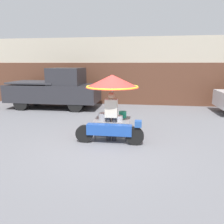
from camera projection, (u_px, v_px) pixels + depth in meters
The scene contains 5 objects.
ground_plane at pixel (107, 145), 6.45m from camera, with size 36.00×36.00×0.00m, color slate.
shopfront_building at pixel (127, 71), 13.48m from camera, with size 28.00×2.06×3.82m.
vendor_motorcycle_cart at pixel (112, 91), 6.79m from camera, with size 2.06×1.67×2.02m.
vendor_person at pixel (111, 114), 6.68m from camera, with size 0.38×0.22×1.51m.
pickup_truck at pixel (56, 89), 11.61m from camera, with size 4.83×1.90×2.13m.
Camera 1 is at (1.03, -6.00, 2.35)m, focal length 35.00 mm.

